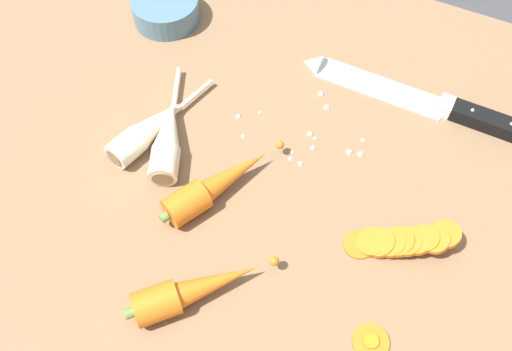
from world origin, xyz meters
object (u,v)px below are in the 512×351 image
object	(u,v)px
parsnip_front	(148,130)
whole_carrot_second	(192,291)
prep_bowl	(166,9)
carrot_slice_stack	(401,241)
carrot_slice_stray_near	(371,341)
parsnip_mid_left	(168,138)
chefs_knife	(407,95)
whole_carrot	(215,186)

from	to	relation	value
parsnip_front	whole_carrot_second	bearing A→B (deg)	-45.71
prep_bowl	carrot_slice_stack	bearing A→B (deg)	-25.61
parsnip_front	prep_bowl	distance (cm)	25.08
whole_carrot_second	carrot_slice_stray_near	xyz separation A→B (cm)	(20.97, 4.30, -1.74)
parsnip_mid_left	carrot_slice_stray_near	world-z (taller)	parsnip_mid_left
parsnip_front	parsnip_mid_left	distance (cm)	3.32
whole_carrot_second	parsnip_front	distance (cm)	25.07
chefs_knife	carrot_slice_stray_near	xyz separation A→B (cm)	(7.79, -37.34, -0.29)
prep_bowl	parsnip_mid_left	bearing A→B (deg)	-58.06
whole_carrot	whole_carrot_second	size ratio (longest dim) A/B	1.23
whole_carrot	whole_carrot_second	distance (cm)	14.69
prep_bowl	chefs_knife	bearing A→B (deg)	1.45
chefs_knife	prep_bowl	distance (cm)	41.51
whole_carrot	parsnip_mid_left	size ratio (longest dim) A/B	0.91
parsnip_mid_left	prep_bowl	bearing A→B (deg)	121.94
chefs_knife	carrot_slice_stray_near	distance (cm)	38.14
chefs_knife	prep_bowl	size ratio (longest dim) A/B	3.16
chefs_knife	whole_carrot	world-z (taller)	whole_carrot
parsnip_front	parsnip_mid_left	bearing A→B (deg)	0.41
whole_carrot_second	parsnip_mid_left	size ratio (longest dim) A/B	0.74
chefs_knife	whole_carrot	distance (cm)	32.87
whole_carrot	parsnip_mid_left	distance (cm)	10.46
chefs_knife	carrot_slice_stack	world-z (taller)	carrot_slice_stack
parsnip_front	parsnip_mid_left	xyz separation A→B (cm)	(3.32, 0.02, -0.00)
parsnip_mid_left	carrot_slice_stack	xyz separation A→B (cm)	(34.22, -0.55, -0.56)
carrot_slice_stray_near	prep_bowl	distance (cm)	61.20
carrot_slice_stack	prep_bowl	xyz separation A→B (cm)	(-48.32, 23.16, 0.73)
parsnip_front	parsnip_mid_left	size ratio (longest dim) A/B	0.98
parsnip_mid_left	carrot_slice_stray_near	bearing A→B (deg)	-21.25
parsnip_mid_left	carrot_slice_stack	world-z (taller)	parsnip_mid_left
carrot_slice_stack	chefs_knife	bearing A→B (deg)	105.80
parsnip_front	prep_bowl	size ratio (longest dim) A/B	1.77
chefs_knife	parsnip_front	xyz separation A→B (cm)	(-30.69, -23.69, 1.33)
chefs_knife	parsnip_front	world-z (taller)	parsnip_front
whole_carrot	whole_carrot_second	xyz separation A→B (cm)	(4.52, -13.97, -0.00)
chefs_knife	whole_carrot	size ratio (longest dim) A/B	1.91
carrot_slice_stack	prep_bowl	distance (cm)	53.59
whole_carrot	carrot_slice_stray_near	xyz separation A→B (cm)	(25.49, -9.68, -1.74)
whole_carrot_second	parsnip_front	world-z (taller)	whole_carrot_second
chefs_knife	whole_carrot_second	bearing A→B (deg)	-107.57
carrot_slice_stray_near	whole_carrot	bearing A→B (deg)	159.21
whole_carrot	carrot_slice_stack	xyz separation A→B (cm)	(24.55, 3.45, -0.68)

